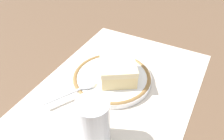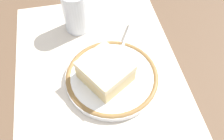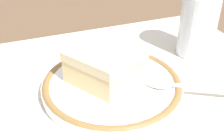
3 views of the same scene
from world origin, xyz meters
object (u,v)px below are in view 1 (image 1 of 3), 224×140
at_px(plate, 112,78).
at_px(spoon, 81,88).
at_px(cake_slice, 118,70).
at_px(cup, 94,125).

bearing_deg(plate, spoon, -28.42).
bearing_deg(cake_slice, plate, -77.54).
xyz_separation_m(spoon, cup, (0.09, 0.09, 0.03)).
bearing_deg(cup, spoon, -135.51).
height_order(plate, spoon, spoon).
relative_size(plate, cup, 1.92).
xyz_separation_m(cake_slice, cup, (0.17, 0.04, 0.01)).
height_order(cake_slice, spoon, cake_slice).
xyz_separation_m(plate, cake_slice, (-0.00, 0.01, 0.03)).
bearing_deg(cake_slice, spoon, -35.05).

